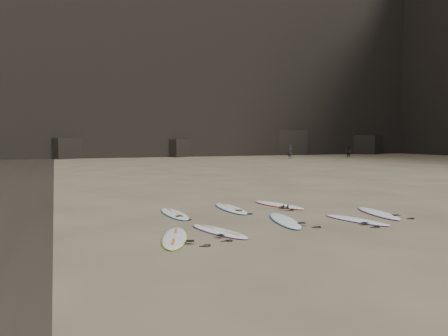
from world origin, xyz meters
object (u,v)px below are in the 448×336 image
object	(u,v)px
surfboard_5	(174,214)
surfboard_3	(356,220)
surfboard_4	(378,213)
surfboard_0	(175,237)
surfboard_1	(219,231)
surfboard_6	(231,208)
person_a	(290,152)
surfboard_2	(285,220)
person_b	(349,151)
surfboard_7	(279,205)

from	to	relation	value
surfboard_5	surfboard_3	bearing A→B (deg)	-34.27
surfboard_4	surfboard_0	bearing A→B (deg)	-161.37
surfboard_1	surfboard_5	xyz separation A→B (m)	(-0.42, 3.03, 0.00)
surfboard_0	surfboard_5	bearing A→B (deg)	93.15
surfboard_6	surfboard_5	bearing A→B (deg)	-170.96
surfboard_3	surfboard_5	size ratio (longest dim) A/B	0.93
surfboard_0	surfboard_3	bearing A→B (deg)	20.75
surfboard_6	person_a	bearing A→B (deg)	57.29
surfboard_2	person_a	distance (m)	39.29
surfboard_1	person_b	size ratio (longest dim) A/B	1.44
surfboard_4	person_a	bearing A→B (deg)	75.46
surfboard_1	surfboard_7	world-z (taller)	surfboard_7
surfboard_3	surfboard_7	world-z (taller)	surfboard_7
surfboard_1	surfboard_3	size ratio (longest dim) A/B	1.02
surfboard_0	surfboard_2	size ratio (longest dim) A/B	0.95
surfboard_3	surfboard_7	bearing A→B (deg)	86.44
surfboard_2	surfboard_5	bearing A→B (deg)	152.68
surfboard_2	surfboard_7	xyz separation A→B (m)	(1.29, 2.79, -0.00)
surfboard_2	surfboard_4	size ratio (longest dim) A/B	1.05
surfboard_3	person_b	distance (m)	43.92
surfboard_5	surfboard_2	bearing A→B (deg)	-42.54
surfboard_2	surfboard_6	xyz separation A→B (m)	(-0.67, 2.69, 0.00)
surfboard_3	person_b	xyz separation A→B (m)	(26.33, 35.15, 0.75)
surfboard_2	surfboard_4	world-z (taller)	surfboard_2
surfboard_1	surfboard_6	world-z (taller)	surfboard_6
surfboard_3	surfboard_4	bearing A→B (deg)	9.47
surfboard_4	surfboard_5	size ratio (longest dim) A/B	1.01
surfboard_4	surfboard_7	size ratio (longest dim) A/B	0.99
surfboard_2	surfboard_7	bearing A→B (deg)	78.02
surfboard_0	surfboard_4	xyz separation A→B (m)	(7.18, 0.98, 0.00)
surfboard_0	person_b	distance (m)	47.81
surfboard_0	surfboard_3	world-z (taller)	surfboard_0
person_a	surfboard_2	bearing A→B (deg)	-52.74
surfboard_2	surfboard_3	world-z (taller)	surfboard_2
surfboard_1	surfboard_5	size ratio (longest dim) A/B	0.94
person_b	surfboard_2	bearing A→B (deg)	-47.36
surfboard_0	surfboard_6	size ratio (longest dim) A/B	0.95
surfboard_2	person_b	distance (m)	44.68
surfboard_2	person_a	size ratio (longest dim) A/B	1.51
surfboard_1	surfboard_4	xyz separation A→B (m)	(5.88, 0.67, 0.00)
person_a	surfboard_7	bearing A→B (deg)	-53.17
surfboard_0	person_a	world-z (taller)	person_a
surfboard_5	surfboard_6	bearing A→B (deg)	6.45
surfboard_4	surfboard_7	distance (m)	3.56
surfboard_7	person_a	xyz separation A→B (m)	(18.36, 31.22, 0.80)
surfboard_3	surfboard_0	bearing A→B (deg)	166.46
surfboard_5	surfboard_1	bearing A→B (deg)	-84.35
surfboard_3	surfboard_5	distance (m)	5.75
surfboard_1	surfboard_4	distance (m)	5.92
surfboard_1	surfboard_3	world-z (taller)	surfboard_1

